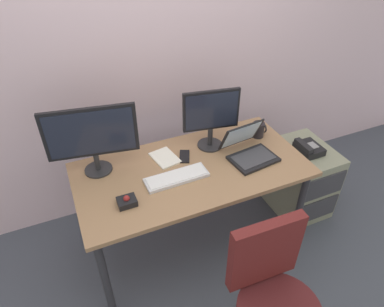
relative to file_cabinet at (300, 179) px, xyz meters
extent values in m
plane|color=#434854|center=(-1.00, -0.02, -0.30)|extent=(8.00, 8.00, 0.00)
cube|color=silver|center=(-1.00, 0.72, 1.10)|extent=(6.00, 0.10, 2.80)
cube|color=#9B734F|center=(-1.00, -0.02, 0.44)|extent=(1.54, 0.77, 0.03)
cylinder|color=#2D2D33|center=(-1.70, -0.35, 0.07)|extent=(0.05, 0.05, 0.73)
cylinder|color=#2D2D33|center=(-0.29, -0.35, 0.07)|extent=(0.05, 0.05, 0.73)
cylinder|color=#2D2D33|center=(-1.70, 0.31, 0.07)|extent=(0.05, 0.05, 0.73)
cylinder|color=#2D2D33|center=(-0.29, 0.31, 0.07)|extent=(0.05, 0.05, 0.73)
cube|color=gray|center=(0.00, 0.00, 0.00)|extent=(0.42, 0.52, 0.60)
cube|color=#38383D|center=(0.00, -0.26, 0.13)|extent=(0.38, 0.01, 0.20)
cube|color=#38383D|center=(0.00, -0.26, -0.12)|extent=(0.38, 0.01, 0.20)
cube|color=black|center=(0.00, -0.02, 0.33)|extent=(0.17, 0.20, 0.06)
cube|color=black|center=(-0.06, -0.02, 0.37)|extent=(0.05, 0.18, 0.04)
cube|color=gray|center=(0.02, -0.03, 0.36)|extent=(0.07, 0.08, 0.01)
cube|color=maroon|center=(-0.92, -0.78, 0.45)|extent=(0.40, 0.07, 0.42)
cylinder|color=#262628|center=(-1.57, 0.21, 0.47)|extent=(0.18, 0.18, 0.01)
cylinder|color=#262628|center=(-1.57, 0.21, 0.53)|extent=(0.04, 0.04, 0.12)
cube|color=black|center=(-1.57, 0.21, 0.76)|extent=(0.56, 0.12, 0.34)
cube|color=#1E2333|center=(-1.57, 0.19, 0.76)|extent=(0.51, 0.09, 0.30)
cylinder|color=#262628|center=(-0.78, 0.17, 0.47)|extent=(0.18, 0.18, 0.01)
cylinder|color=#262628|center=(-0.78, 0.17, 0.54)|extent=(0.04, 0.04, 0.13)
cube|color=black|center=(-0.78, 0.17, 0.75)|extent=(0.39, 0.09, 0.29)
cube|color=#1E2333|center=(-0.78, 0.15, 0.75)|extent=(0.36, 0.07, 0.26)
cube|color=silver|center=(-1.13, -0.08, 0.47)|extent=(0.41, 0.14, 0.02)
cube|color=white|center=(-1.13, -0.08, 0.48)|extent=(0.38, 0.12, 0.01)
cube|color=black|center=(-0.58, -0.11, 0.47)|extent=(0.33, 0.26, 0.02)
cube|color=#38383D|center=(-0.58, -0.11, 0.48)|extent=(0.29, 0.20, 0.00)
cube|color=black|center=(-0.60, 0.05, 0.58)|extent=(0.32, 0.14, 0.20)
cube|color=silver|center=(-0.60, 0.04, 0.58)|extent=(0.28, 0.11, 0.18)
cube|color=black|center=(-1.48, -0.18, 0.48)|extent=(0.11, 0.09, 0.04)
sphere|color=maroon|center=(-1.48, -0.18, 0.51)|extent=(0.04, 0.04, 0.04)
cylinder|color=black|center=(-0.39, 0.13, 0.52)|extent=(0.09, 0.09, 0.12)
torus|color=black|center=(-0.35, 0.13, 0.52)|extent=(0.01, 0.07, 0.07)
cube|color=white|center=(-1.13, 0.15, 0.47)|extent=(0.18, 0.23, 0.01)
cube|color=black|center=(-0.99, 0.11, 0.46)|extent=(0.12, 0.16, 0.01)
camera|label=1|loc=(-1.71, -1.66, 1.92)|focal=32.44mm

